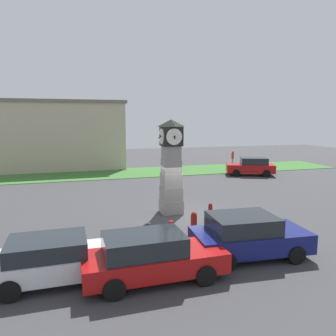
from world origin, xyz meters
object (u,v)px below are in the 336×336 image
bollard_near_tower (148,236)px  car_far_lot (251,166)px  bollard_far_row (194,223)px  car_near_tower (151,257)px  bollard_end_row (210,213)px  car_by_building (248,235)px  pedestrian_crossing_lot (233,157)px  car_navy_sedan (56,259)px  clock_tower (171,167)px  bollard_mid_row (171,231)px

bollard_near_tower → car_far_lot: car_far_lot is taller
bollard_far_row → car_near_tower: bearing=-127.9°
bollard_end_row → car_by_building: 3.93m
bollard_far_row → bollard_end_row: size_ratio=0.99×
car_far_lot → bollard_near_tower: bearing=-132.2°
bollard_near_tower → bollard_far_row: size_ratio=1.10×
car_by_building → pedestrian_crossing_lot: bearing=64.1°
car_navy_sedan → car_far_lot: (15.71, 15.30, 0.08)m
bollard_near_tower → car_far_lot: 18.51m
clock_tower → bollard_end_row: (1.29, -2.24, -1.94)m
bollard_mid_row → car_navy_sedan: (-4.32, -2.04, 0.25)m
car_by_building → clock_tower: bearing=99.7°
car_by_building → pedestrian_crossing_lot: (10.00, 20.59, 0.21)m
bollard_mid_row → pedestrian_crossing_lot: (12.29, 18.54, 0.53)m
car_far_lot → bollard_mid_row: bearing=-130.7°
bollard_far_row → car_navy_sedan: bearing=-153.6°
bollard_near_tower → car_navy_sedan: size_ratio=0.26×
bollard_end_row → car_near_tower: car_near_tower is taller
car_near_tower → car_navy_sedan: bearing=165.1°
clock_tower → bollard_near_tower: 5.42m
bollard_mid_row → clock_tower: bearing=73.2°
bollard_near_tower → car_near_tower: size_ratio=0.24×
bollard_mid_row → car_far_lot: 17.49m
pedestrian_crossing_lot → car_far_lot: bearing=-99.7°
car_by_building → car_far_lot: size_ratio=0.95×
car_near_tower → car_by_building: (3.77, 0.74, 0.03)m
clock_tower → bollard_far_row: bearing=-89.7°
car_navy_sedan → car_near_tower: (2.83, -0.76, 0.04)m
bollard_end_row → car_navy_sedan: 7.88m
clock_tower → car_far_lot: clock_tower is taller
clock_tower → bollard_near_tower: bearing=-116.6°
bollard_mid_row → car_far_lot: bearing=49.3°
bollard_near_tower → bollard_mid_row: (1.04, 0.45, -0.08)m
pedestrian_crossing_lot → car_navy_sedan: bearing=-128.9°
bollard_far_row → car_by_building: 2.98m
bollard_end_row → car_near_tower: (-4.01, -4.65, 0.26)m
bollard_mid_row → car_near_tower: 3.18m
bollard_far_row → pedestrian_crossing_lot: bearing=58.2°
car_far_lot → pedestrian_crossing_lot: pedestrian_crossing_lot is taller
clock_tower → car_navy_sedan: 8.45m
bollard_near_tower → pedestrian_crossing_lot: (13.33, 18.98, 0.45)m
car_by_building → bollard_end_row: bearing=86.6°
car_navy_sedan → car_near_tower: 2.93m
car_by_building → pedestrian_crossing_lot: size_ratio=2.45×
bollard_mid_row → car_near_tower: car_near_tower is taller
car_by_building → pedestrian_crossing_lot: pedestrian_crossing_lot is taller
bollard_near_tower → car_far_lot: bearing=47.8°
bollard_far_row → pedestrian_crossing_lot: size_ratio=0.57×
clock_tower → bollard_mid_row: 4.71m
bollard_mid_row → bollard_end_row: size_ratio=0.94×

